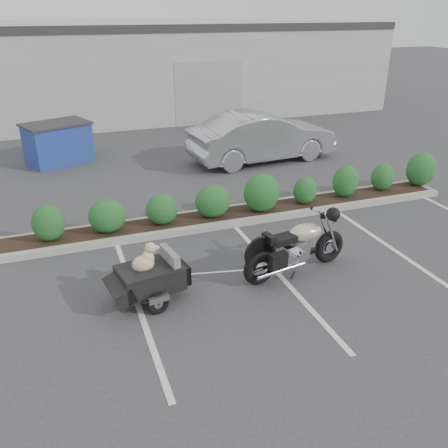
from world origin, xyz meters
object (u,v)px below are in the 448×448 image
object	(u,v)px
motorcycle	(297,248)
pet_trailer	(149,277)
sedan	(262,137)
dumpster	(58,143)

from	to	relation	value
motorcycle	pet_trailer	size ratio (longest dim) A/B	1.23
pet_trailer	motorcycle	bearing A→B (deg)	-10.61
sedan	dumpster	distance (m)	6.58
pet_trailer	sedan	world-z (taller)	sedan
motorcycle	pet_trailer	distance (m)	2.79
motorcycle	dumpster	xyz separation A→B (m)	(-3.87, 8.92, 0.13)
dumpster	pet_trailer	bearing A→B (deg)	-104.47
motorcycle	sedan	xyz separation A→B (m)	(2.39, 6.89, 0.26)
motorcycle	dumpster	size ratio (longest dim) A/B	0.99
pet_trailer	dumpster	world-z (taller)	dumpster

